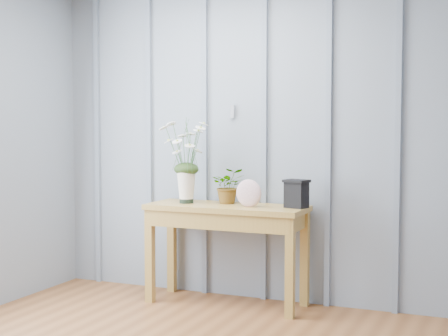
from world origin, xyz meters
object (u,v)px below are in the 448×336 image
at_px(felt_disc_vessel, 249,193).
at_px(carved_box, 296,193).
at_px(sideboard, 227,220).
at_px(daisy_vase, 186,148).

xyz_separation_m(felt_disc_vessel, carved_box, (0.33, 0.09, 0.00)).
bearing_deg(sideboard, carved_box, 4.20).
relative_size(daisy_vase, felt_disc_vessel, 3.32).
distance_m(sideboard, daisy_vase, 0.63).
bearing_deg(carved_box, felt_disc_vessel, -164.95).
distance_m(daisy_vase, carved_box, 0.92).
xyz_separation_m(daisy_vase, carved_box, (0.86, 0.05, -0.32)).
bearing_deg(felt_disc_vessel, carved_box, 19.29).
bearing_deg(daisy_vase, carved_box, 3.47).
relative_size(felt_disc_vessel, carved_box, 0.99).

